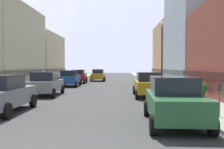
# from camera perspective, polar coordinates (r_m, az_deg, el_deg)

# --- Properties ---
(sidewalk_left) EXTENTS (2.50, 100.00, 0.15)m
(sidewalk_left) POSITION_cam_1_polar(r_m,az_deg,el_deg) (40.19, -9.70, -1.32)
(sidewalk_left) COLOR gray
(sidewalk_left) RESTS_ON ground
(sidewalk_right) EXTENTS (2.50, 100.00, 0.15)m
(sidewalk_right) POSITION_cam_1_polar(r_m,az_deg,el_deg) (39.63, 8.30, -1.35)
(sidewalk_right) COLOR gray
(sidewalk_right) RESTS_ON ground
(storefront_left_3) EXTENTS (8.19, 10.93, 6.94)m
(storefront_left_3) POSITION_cam_1_polar(r_m,az_deg,el_deg) (40.52, -17.25, 3.27)
(storefront_left_3) COLOR beige
(storefront_left_3) RESTS_ON ground
(storefront_right_2) EXTENTS (7.44, 11.41, 11.14)m
(storefront_right_2) POSITION_cam_1_polar(r_m,az_deg,el_deg) (30.74, 19.58, 7.62)
(storefront_right_2) COLOR #99A5B2
(storefront_right_2) RESTS_ON ground
(storefront_right_3) EXTENTS (10.15, 12.15, 8.69)m
(storefront_right_3) POSITION_cam_1_polar(r_m,az_deg,el_deg) (42.35, 16.43, 4.36)
(storefront_right_3) COLOR tan
(storefront_right_3) RESTS_ON ground
(car_left_0) EXTENTS (2.09, 4.42, 1.78)m
(car_left_0) POSITION_cam_1_polar(r_m,az_deg,el_deg) (13.46, -22.74, -3.82)
(car_left_0) COLOR slate
(car_left_0) RESTS_ON ground
(car_left_1) EXTENTS (2.18, 4.46, 1.78)m
(car_left_1) POSITION_cam_1_polar(r_m,az_deg,el_deg) (20.31, -14.14, -1.93)
(car_left_1) COLOR slate
(car_left_1) RESTS_ON ground
(car_left_2) EXTENTS (2.12, 4.43, 1.78)m
(car_left_2) POSITION_cam_1_polar(r_m,az_deg,el_deg) (29.34, -9.14, -0.80)
(car_left_2) COLOR #19478C
(car_left_2) RESTS_ON ground
(car_left_3) EXTENTS (2.22, 4.47, 1.78)m
(car_left_3) POSITION_cam_1_polar(r_m,az_deg,el_deg) (35.30, -7.27, -0.38)
(car_left_3) COLOR #9E1111
(car_left_3) RESTS_ON ground
(car_right_0) EXTENTS (2.20, 4.46, 1.78)m
(car_right_0) POSITION_cam_1_polar(r_m,az_deg,el_deg) (10.24, 13.24, -5.43)
(car_right_0) COLOR #265933
(car_right_0) RESTS_ON ground
(car_right_1) EXTENTS (2.07, 4.40, 1.78)m
(car_right_1) POSITION_cam_1_polar(r_m,az_deg,el_deg) (19.09, 7.89, -2.12)
(car_right_1) COLOR #B28419
(car_right_1) RESTS_ON ground
(car_driving_0) EXTENTS (2.06, 4.40, 1.78)m
(car_driving_0) POSITION_cam_1_polar(r_m,az_deg,el_deg) (40.00, -3.02, -0.13)
(car_driving_0) COLOR #B28419
(car_driving_0) RESTS_ON ground
(parking_meter_near) EXTENTS (0.14, 0.10, 1.33)m
(parking_meter_near) POSITION_cam_1_polar(r_m,az_deg,el_deg) (11.40, 22.24, -4.21)
(parking_meter_near) COLOR #595960
(parking_meter_near) RESTS_ON sidewalk_right
(potted_plant_0) EXTENTS (0.69, 0.69, 0.95)m
(potted_plant_0) POSITION_cam_1_polar(r_m,az_deg,el_deg) (17.89, 18.80, -3.18)
(potted_plant_0) COLOR #4C4C51
(potted_plant_0) RESTS_ON sidewalk_right
(potted_plant_1) EXTENTS (0.64, 0.64, 0.99)m
(potted_plant_1) POSITION_cam_1_polar(r_m,az_deg,el_deg) (21.02, 16.21, -2.29)
(potted_plant_1) COLOR brown
(potted_plant_1) RESTS_ON sidewalk_right
(pedestrian_0) EXTENTS (0.36, 0.36, 1.62)m
(pedestrian_0) POSITION_cam_1_polar(r_m,az_deg,el_deg) (28.36, -14.63, -0.92)
(pedestrian_0) COLOR maroon
(pedestrian_0) RESTS_ON sidewalk_left
(streetlamp_right) EXTENTS (0.36, 0.36, 5.86)m
(streetlamp_right) POSITION_cam_1_polar(r_m,az_deg,el_deg) (23.07, 10.78, 6.19)
(streetlamp_right) COLOR black
(streetlamp_right) RESTS_ON sidewalk_right
(mountain_backdrop) EXTENTS (343.92, 343.92, 134.07)m
(mountain_backdrop) POSITION_cam_1_polar(r_m,az_deg,el_deg) (273.02, -2.85, 15.43)
(mountain_backdrop) COLOR silver
(mountain_backdrop) RESTS_ON ground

